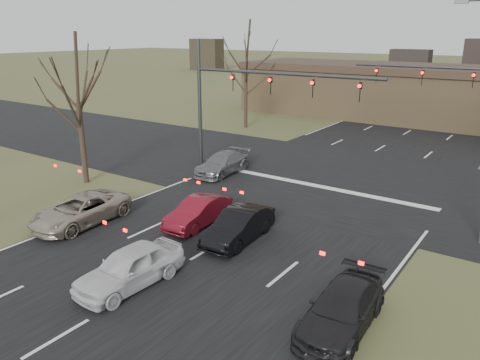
# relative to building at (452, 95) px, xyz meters

# --- Properties ---
(ground) EXTENTS (360.00, 360.00, 0.00)m
(ground) POSITION_rel_building_xyz_m (-2.00, -38.00, -2.67)
(ground) COLOR #4B542D
(ground) RESTS_ON ground
(road_main) EXTENTS (14.00, 300.00, 0.02)m
(road_main) POSITION_rel_building_xyz_m (-2.00, 22.00, -2.66)
(road_main) COLOR black
(road_main) RESTS_ON ground
(road_cross) EXTENTS (200.00, 14.00, 0.02)m
(road_cross) POSITION_rel_building_xyz_m (-2.00, -23.00, -2.65)
(road_cross) COLOR black
(road_cross) RESTS_ON ground
(building) EXTENTS (42.40, 10.40, 5.30)m
(building) POSITION_rel_building_xyz_m (0.00, 0.00, 0.00)
(building) COLOR olive
(building) RESTS_ON ground
(mast_arm_near) EXTENTS (12.12, 0.24, 8.00)m
(mast_arm_near) POSITION_rel_building_xyz_m (-7.23, -25.00, 2.41)
(mast_arm_near) COLOR #383A3D
(mast_arm_near) RESTS_ON ground
(mast_arm_far) EXTENTS (11.12, 0.24, 8.00)m
(mast_arm_far) POSITION_rel_building_xyz_m (4.18, -15.00, 2.35)
(mast_arm_far) COLOR #383A3D
(mast_arm_far) RESTS_ON ground
(tree_left_near) EXTENTS (5.10, 5.10, 8.50)m
(tree_left_near) POSITION_rel_building_xyz_m (-13.50, -32.00, 3.90)
(tree_left_near) COLOR black
(tree_left_near) RESTS_ON ground
(tree_left_far) EXTENTS (5.70, 5.70, 9.50)m
(tree_left_far) POSITION_rel_building_xyz_m (-15.00, -13.00, 4.68)
(tree_left_far) COLOR black
(tree_left_far) RESTS_ON ground
(car_silver_suv) EXTENTS (2.42, 4.87, 1.33)m
(car_silver_suv) POSITION_rel_building_xyz_m (-8.50, -36.16, -2.00)
(car_silver_suv) COLOR #A99C89
(car_silver_suv) RESTS_ON ground
(car_white_sedan) EXTENTS (1.89, 4.21, 1.40)m
(car_white_sedan) POSITION_rel_building_xyz_m (-2.50, -38.67, -1.96)
(car_white_sedan) COLOR silver
(car_white_sedan) RESTS_ON ground
(car_black_hatch) EXTENTS (1.69, 4.15, 1.34)m
(car_black_hatch) POSITION_rel_building_xyz_m (-1.50, -33.52, -2.00)
(car_black_hatch) COLOR black
(car_black_hatch) RESTS_ON ground
(car_charcoal_sedan) EXTENTS (1.93, 4.32, 1.23)m
(car_charcoal_sedan) POSITION_rel_building_xyz_m (4.50, -36.79, -2.05)
(car_charcoal_sedan) COLOR black
(car_charcoal_sedan) RESTS_ON ground
(car_grey_ahead) EXTENTS (2.01, 4.52, 1.29)m
(car_grey_ahead) POSITION_rel_building_xyz_m (-7.95, -26.04, -2.02)
(car_grey_ahead) COLOR slate
(car_grey_ahead) RESTS_ON ground
(car_red_ahead) EXTENTS (1.51, 3.87, 1.25)m
(car_red_ahead) POSITION_rel_building_xyz_m (-3.99, -33.17, -2.04)
(car_red_ahead) COLOR maroon
(car_red_ahead) RESTS_ON ground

